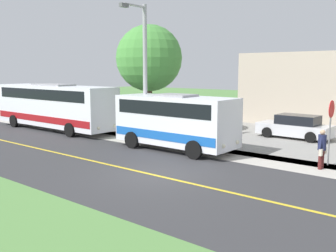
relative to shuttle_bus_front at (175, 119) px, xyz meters
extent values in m
plane|color=#548442|center=(4.48, 2.38, -1.61)|extent=(120.00, 120.00, 0.00)
cube|color=#333335|center=(4.48, 2.38, -1.61)|extent=(8.00, 100.00, 0.01)
cube|color=#B2ADA3|center=(-0.72, 2.38, -1.61)|extent=(2.40, 100.00, 0.01)
cube|color=gray|center=(-7.92, 5.38, -1.61)|extent=(14.00, 36.00, 0.01)
cube|color=gold|center=(4.48, 2.38, -1.60)|extent=(0.16, 100.00, 0.00)
cube|color=white|center=(0.00, 0.00, -0.03)|extent=(2.37, 6.59, 2.47)
cube|color=blue|center=(0.00, 0.00, -0.71)|extent=(2.41, 6.46, 0.44)
cube|color=black|center=(0.00, 0.00, 0.65)|extent=(2.41, 5.93, 0.70)
cube|color=gray|center=(0.00, 0.00, 1.26)|extent=(1.42, 1.98, 0.12)
cylinder|color=black|center=(-1.18, 2.04, -1.16)|extent=(0.25, 0.90, 0.90)
cylinder|color=black|center=(1.18, 2.04, -1.16)|extent=(0.25, 0.90, 0.90)
cylinder|color=black|center=(-1.18, -2.04, -1.16)|extent=(0.25, 0.90, 0.90)
cylinder|color=black|center=(1.18, -2.04, -1.16)|extent=(0.25, 0.90, 0.90)
sphere|color=#F2EACC|center=(-0.65, 3.31, -0.91)|extent=(0.20, 0.20, 0.20)
sphere|color=#F2EACC|center=(0.65, 3.31, -0.91)|extent=(0.20, 0.20, 0.20)
cube|color=white|center=(-0.02, -10.84, 0.11)|extent=(2.40, 10.82, 2.75)
cube|color=maroon|center=(-0.02, -10.84, -0.71)|extent=(2.44, 10.61, 0.44)
cube|color=black|center=(-0.02, -10.84, 0.94)|extent=(2.44, 9.74, 0.70)
cube|color=gray|center=(-0.02, -10.84, 1.55)|extent=(1.44, 3.25, 0.12)
cylinder|color=black|center=(-1.22, -7.49, -1.16)|extent=(0.25, 0.90, 0.90)
cylinder|color=black|center=(1.18, -7.49, -1.16)|extent=(0.25, 0.90, 0.90)
cylinder|color=black|center=(-1.22, -14.20, -1.16)|extent=(0.25, 0.90, 0.90)
cylinder|color=black|center=(1.18, -14.20, -1.16)|extent=(0.25, 0.90, 0.90)
sphere|color=#F2EACC|center=(-0.68, -5.41, -0.91)|extent=(0.20, 0.20, 0.20)
sphere|color=#F2EACC|center=(0.64, -5.41, -0.91)|extent=(0.20, 0.20, 0.20)
cylinder|color=#4C1919|center=(-0.85, 7.28, -1.20)|extent=(0.18, 0.18, 0.82)
cylinder|color=#4C1919|center=(-0.65, 7.28, -1.20)|extent=(0.18, 0.18, 0.82)
cylinder|color=#1E2347|center=(-0.75, 7.28, -0.46)|extent=(0.34, 0.34, 0.65)
sphere|color=tan|center=(-0.75, 7.28, -0.03)|extent=(0.22, 0.22, 0.22)
cylinder|color=#1E2347|center=(-0.93, 7.28, -0.43)|extent=(0.28, 0.10, 0.59)
cube|color=beige|center=(-1.01, 7.33, -0.85)|extent=(0.20, 0.12, 0.28)
cylinder|color=#1E2347|center=(-0.57, 7.28, -0.43)|extent=(0.28, 0.10, 0.59)
cube|color=beige|center=(-0.49, 7.33, -0.85)|extent=(0.20, 0.12, 0.28)
cylinder|color=slate|center=(-1.62, 7.32, -0.51)|extent=(0.07, 0.07, 2.20)
cylinder|color=red|center=(-1.62, 7.34, 0.89)|extent=(0.76, 0.03, 0.76)
cylinder|color=#9E9EA3|center=(-0.52, -2.61, 2.28)|extent=(0.24, 0.24, 7.79)
cylinder|color=#9E9EA3|center=(0.28, -2.61, 6.02)|extent=(1.60, 0.14, 0.14)
cube|color=#59595B|center=(1.08, -2.61, 5.92)|extent=(0.50, 0.24, 0.20)
cube|color=silver|center=(-7.39, 3.57, -1.08)|extent=(1.92, 4.45, 0.70)
cube|color=black|center=(-7.39, 3.77, -0.45)|extent=(1.60, 2.46, 0.57)
cylinder|color=black|center=(-6.53, 2.18, -1.29)|extent=(0.24, 0.65, 0.64)
cylinder|color=black|center=(-8.33, 2.23, -1.29)|extent=(0.24, 0.65, 0.64)
cylinder|color=black|center=(-6.46, 4.91, -1.29)|extent=(0.24, 0.65, 0.64)
cylinder|color=black|center=(-8.26, 4.96, -1.29)|extent=(0.24, 0.65, 0.64)
cylinder|color=brown|center=(-2.92, -4.44, 0.05)|extent=(0.36, 0.36, 3.34)
sphere|color=#478C3D|center=(-2.92, -4.44, 3.32)|extent=(4.27, 4.27, 4.27)
camera|label=1|loc=(15.65, 12.22, 2.57)|focal=40.82mm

